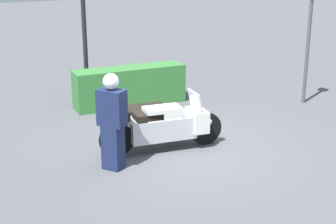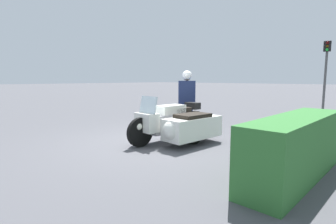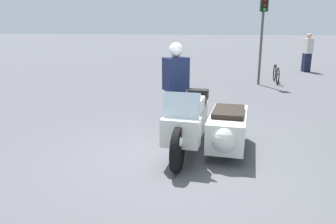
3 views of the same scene
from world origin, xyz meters
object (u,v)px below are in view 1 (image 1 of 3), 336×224
at_px(hedge_bush_curbside, 130,86).
at_px(traffic_light_near, 309,21).
at_px(police_motorcycle, 158,122).
at_px(officer_rider, 112,119).

xyz_separation_m(hedge_bush_curbside, traffic_light_near, (4.19, -1.72, 1.64)).
height_order(police_motorcycle, traffic_light_near, traffic_light_near).
distance_m(police_motorcycle, officer_rider, 1.55).
relative_size(police_motorcycle, traffic_light_near, 0.80).
bearing_deg(officer_rider, traffic_light_near, 158.52).
bearing_deg(police_motorcycle, hedge_bush_curbside, 85.54).
relative_size(hedge_bush_curbside, traffic_light_near, 0.89).
bearing_deg(traffic_light_near, officer_rider, 11.42).
height_order(police_motorcycle, hedge_bush_curbside, police_motorcycle).
bearing_deg(police_motorcycle, officer_rider, -143.61).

